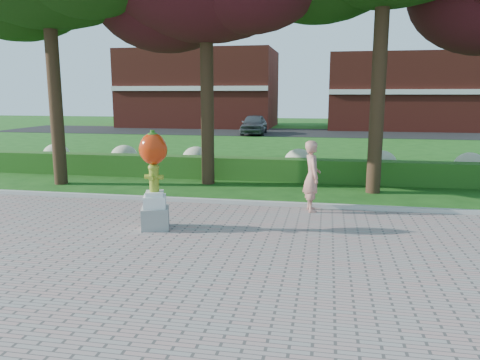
% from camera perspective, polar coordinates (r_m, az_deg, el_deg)
% --- Properties ---
extents(ground, '(100.00, 100.00, 0.00)m').
position_cam_1_polar(ground, '(10.20, -1.43, -7.11)').
color(ground, '#164711').
rests_on(ground, ground).
extents(walkway, '(40.00, 14.00, 0.04)m').
position_cam_1_polar(walkway, '(6.62, -9.02, -17.23)').
color(walkway, gray).
rests_on(walkway, ground).
extents(curb, '(40.00, 0.18, 0.15)m').
position_cam_1_polar(curb, '(13.02, 1.34, -2.86)').
color(curb, '#ADADA5').
rests_on(curb, ground).
extents(lawn_hedge, '(24.00, 0.70, 0.80)m').
position_cam_1_polar(lawn_hedge, '(16.84, 3.55, 1.32)').
color(lawn_hedge, '#1E4C15').
rests_on(lawn_hedge, ground).
extents(hydrangea_row, '(20.10, 1.10, 0.99)m').
position_cam_1_polar(hydrangea_row, '(17.74, 5.79, 2.25)').
color(hydrangea_row, '#ACAD84').
rests_on(hydrangea_row, ground).
extents(street, '(50.00, 8.00, 0.02)m').
position_cam_1_polar(street, '(37.68, 7.55, 5.76)').
color(street, black).
rests_on(street, ground).
extents(building_left, '(14.00, 8.00, 7.00)m').
position_cam_1_polar(building_left, '(45.14, -4.91, 11.02)').
color(building_left, maroon).
rests_on(building_left, ground).
extents(building_right, '(12.00, 8.00, 6.40)m').
position_cam_1_polar(building_right, '(43.90, 18.76, 10.13)').
color(building_right, maroon).
rests_on(building_right, ground).
extents(hydrant_sculpture, '(0.76, 0.76, 2.25)m').
position_cam_1_polar(hydrant_sculpture, '(10.69, -10.44, 0.33)').
color(hydrant_sculpture, gray).
rests_on(hydrant_sculpture, walkway).
extents(woman, '(0.60, 0.77, 1.86)m').
position_cam_1_polar(woman, '(12.29, 8.77, 0.47)').
color(woman, tan).
rests_on(woman, walkway).
extents(parked_car, '(1.97, 4.50, 1.51)m').
position_cam_1_polar(parked_car, '(35.89, 1.71, 6.83)').
color(parked_car, '#404448').
rests_on(parked_car, street).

